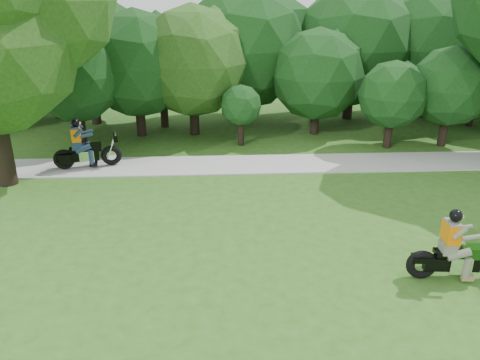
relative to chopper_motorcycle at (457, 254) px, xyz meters
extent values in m
plane|color=#335618|center=(-2.69, 0.31, -0.67)|extent=(100.00, 100.00, 0.00)
cube|color=#A9A9A4|center=(-2.69, 8.31, -0.64)|extent=(60.00, 2.20, 0.06)
cylinder|color=black|center=(1.64, 15.65, 0.23)|extent=(0.52, 0.52, 1.80)
sphere|color=#103714|center=(1.64, 15.65, 3.20)|extent=(6.38, 6.38, 6.38)
cylinder|color=black|center=(2.03, 10.35, 0.02)|extent=(0.35, 0.35, 1.40)
sphere|color=#103714|center=(2.03, 10.35, 1.69)|extent=(2.97, 2.97, 2.97)
cylinder|color=black|center=(-14.32, 16.78, 0.23)|extent=(0.50, 0.50, 1.80)
sphere|color=#103714|center=(-14.32, 16.78, 3.04)|extent=(5.90, 5.90, 5.90)
cylinder|color=black|center=(-11.71, 11.51, 0.23)|extent=(0.42, 0.42, 1.80)
sphere|color=#103714|center=(-11.71, 11.51, 2.53)|extent=(4.32, 4.32, 4.32)
cylinder|color=black|center=(-11.92, 15.24, 0.23)|extent=(0.48, 0.48, 1.80)
sphere|color=#103714|center=(-11.92, 15.24, 2.95)|extent=(5.62, 5.62, 5.62)
cylinder|color=black|center=(-0.79, 12.74, 0.05)|extent=(0.42, 0.42, 1.45)
sphere|color=#103714|center=(-0.79, 12.74, 2.19)|extent=(4.36, 4.36, 4.36)
cylinder|color=black|center=(7.61, 13.78, -0.25)|extent=(0.36, 0.36, 0.85)
sphere|color=#204A15|center=(7.61, 13.78, 1.23)|extent=(3.25, 3.25, 3.25)
cylinder|color=black|center=(-6.65, 12.99, 0.23)|extent=(0.46, 0.46, 1.80)
sphere|color=#204A15|center=(-6.65, 12.99, 2.82)|extent=(5.20, 5.20, 5.20)
cylinder|color=black|center=(4.60, 10.49, 0.09)|extent=(0.38, 0.38, 1.53)
sphere|color=#103714|center=(4.60, 10.49, 1.99)|extent=(3.51, 3.51, 3.51)
cylinder|color=black|center=(-8.26, 14.43, 0.21)|extent=(0.39, 0.39, 1.76)
sphere|color=#103714|center=(-8.26, 14.43, 2.35)|extent=(3.86, 3.86, 3.86)
cylinder|color=black|center=(-4.11, 15.42, 0.23)|extent=(0.52, 0.52, 1.80)
sphere|color=#103714|center=(-4.11, 15.42, 3.22)|extent=(6.46, 6.46, 6.46)
cylinder|color=black|center=(-4.50, 11.05, -0.06)|extent=(0.29, 0.29, 1.23)
sphere|color=#103714|center=(-4.50, 11.05, 1.16)|extent=(1.85, 1.85, 1.85)
cylinder|color=black|center=(5.96, 15.85, 0.23)|extent=(0.51, 0.51, 1.80)
sphere|color=#103714|center=(5.96, 15.85, 3.15)|extent=(6.23, 6.23, 6.23)
cylinder|color=black|center=(-9.22, 12.85, 0.23)|extent=(0.45, 0.45, 1.80)
sphere|color=#103714|center=(-9.22, 12.85, 2.74)|extent=(4.96, 4.96, 4.96)
cylinder|color=black|center=(-17.57, 17.21, 0.23)|extent=(0.55, 0.55, 1.80)
sphere|color=#204A15|center=(-11.43, 7.61, 5.53)|extent=(5.12, 5.12, 5.12)
torus|color=black|center=(-0.78, 0.07, -0.30)|extent=(0.76, 0.27, 0.74)
cube|color=black|center=(-0.09, 0.01, -0.25)|extent=(1.32, 0.36, 0.34)
cube|color=silver|center=(0.09, -0.01, -0.25)|extent=(0.54, 0.40, 0.43)
cube|color=black|center=(0.38, -0.03, 0.07)|extent=(0.58, 0.36, 0.28)
cube|color=black|center=(-0.24, 0.02, 0.03)|extent=(0.58, 0.39, 0.11)
cube|color=#5D614E|center=(-0.24, 0.02, 0.18)|extent=(0.35, 0.43, 0.26)
cube|color=#5D614E|center=(-0.21, 0.02, 0.56)|extent=(0.31, 0.47, 0.60)
cube|color=orange|center=(-0.21, 0.02, 0.58)|extent=(0.35, 0.51, 0.47)
sphere|color=black|center=(-0.18, 0.02, 1.01)|extent=(0.30, 0.30, 0.30)
torus|color=black|center=(-11.52, 8.09, -0.21)|extent=(0.83, 0.40, 0.80)
torus|color=black|center=(-9.78, 8.48, -0.21)|extent=(0.83, 0.40, 0.80)
cube|color=black|center=(-10.86, 8.24, -0.16)|extent=(1.31, 0.55, 0.37)
cube|color=silver|center=(-10.68, 8.28, -0.16)|extent=(0.62, 0.50, 0.46)
cube|color=black|center=(-10.40, 8.34, 0.19)|extent=(0.66, 0.47, 0.30)
cube|color=black|center=(-11.00, 8.21, 0.14)|extent=(0.66, 0.49, 0.11)
cylinder|color=silver|center=(-9.74, 8.49, 0.19)|extent=(0.46, 0.15, 1.03)
cylinder|color=silver|center=(-9.55, 8.53, 0.68)|extent=(0.20, 0.73, 0.04)
cube|color=black|center=(-11.40, 7.86, -0.16)|extent=(0.50, 0.24, 0.39)
cube|color=black|center=(-11.51, 8.35, -0.16)|extent=(0.50, 0.24, 0.39)
cube|color=#1B3349|center=(-11.00, 8.21, 0.30)|extent=(0.43, 0.50, 0.28)
cube|color=#1B3349|center=(-10.97, 8.21, 0.72)|extent=(0.40, 0.54, 0.64)
cube|color=orange|center=(-10.97, 8.21, 0.74)|extent=(0.44, 0.59, 0.50)
sphere|color=black|center=(-10.94, 8.22, 1.20)|extent=(0.32, 0.32, 0.32)
camera|label=1|loc=(-5.64, -9.33, 5.71)|focal=35.00mm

